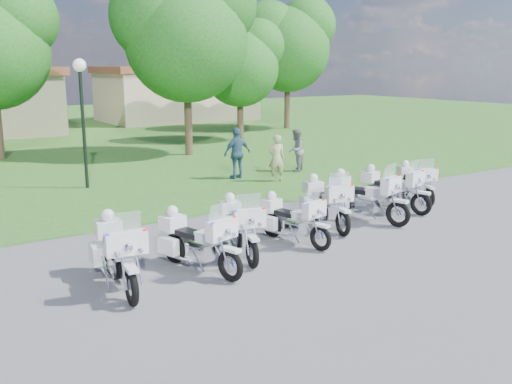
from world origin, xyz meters
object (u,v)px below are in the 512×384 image
motorcycle_6 (391,188)px  lamp_post (81,92)px  motorcycle_1 (196,240)px  motorcycle_0 (118,252)px  motorcycle_4 (325,202)px  motorcycle_3 (292,219)px  motorcycle_2 (239,226)px  bystander_c (237,153)px  motorcycle_5 (364,196)px  motorcycle_7 (415,182)px  bystander_b (296,150)px  bystander_a (276,158)px

motorcycle_6 → lamp_post: 10.68m
motorcycle_1 → motorcycle_0: bearing=-17.7°
motorcycle_1 → motorcycle_6: size_ratio=0.98×
motorcycle_4 → motorcycle_6: 2.79m
motorcycle_6 → lamp_post: lamp_post is taller
motorcycle_0 → motorcycle_3: motorcycle_0 is taller
motorcycle_1 → motorcycle_2: (1.29, 0.43, -0.00)m
motorcycle_1 → motorcycle_2: bearing=-178.1°
motorcycle_3 → bystander_c: (3.01, 7.53, 0.36)m
bystander_c → motorcycle_4: bearing=76.1°
motorcycle_5 → motorcycle_7: bearing=178.8°
motorcycle_5 → bystander_b: bystander_b is taller
motorcycle_6 → motorcycle_7: 1.56m
motorcycle_2 → motorcycle_6: size_ratio=0.99×
bystander_a → bystander_b: size_ratio=1.00×
motorcycle_1 → bystander_c: (5.80, 7.99, 0.31)m
motorcycle_7 → motorcycle_4: bearing=29.6°
motorcycle_0 → bystander_a: bearing=-134.4°
motorcycle_0 → bystander_b: bearing=-135.2°
motorcycle_0 → motorcycle_3: 4.47m
motorcycle_4 → motorcycle_7: 4.33m
motorcycle_1 → bystander_a: size_ratio=1.32×
motorcycle_0 → motorcycle_7: size_ratio=1.19×
motorcycle_1 → motorcycle_5: 5.76m
motorcycle_3 → bystander_a: 7.44m
motorcycle_4 → bystander_c: 6.99m
motorcycle_2 → motorcycle_6: bearing=-155.9°
motorcycle_0 → motorcycle_4: bearing=-162.7°
motorcycle_0 → bystander_a: bystander_a is taller
motorcycle_0 → bystander_a: 10.76m
bystander_b → motorcycle_4: bearing=20.9°
motorcycle_0 → motorcycle_4: motorcycle_0 is taller
lamp_post → motorcycle_0: bearing=-103.2°
motorcycle_1 → lamp_post: 9.77m
motorcycle_4 → bystander_a: (2.34, 5.61, 0.20)m
motorcycle_1 → motorcycle_4: motorcycle_4 is taller
motorcycle_1 → bystander_a: bearing=-151.3°
motorcycle_6 → motorcycle_5: bearing=1.9°
motorcycle_1 → motorcycle_5: bearing=173.9°
motorcycle_0 → motorcycle_3: size_ratio=1.17×
bystander_c → lamp_post: bearing=-17.2°
motorcycle_7 → bystander_a: (-1.93, 4.86, 0.25)m
motorcycle_6 → bystander_b: bystander_b is taller
lamp_post → motorcycle_2: bearing=-85.2°
lamp_post → bystander_c: bearing=-14.8°
motorcycle_0 → bystander_c: size_ratio=1.29×
motorcycle_6 → bystander_b: 6.67m
motorcycle_3 → bystander_a: bystander_a is taller
motorcycle_3 → motorcycle_2: bearing=-11.2°
motorcycle_2 → motorcycle_6: motorcycle_6 is taller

